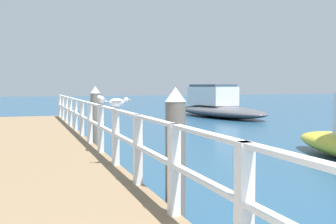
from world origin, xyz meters
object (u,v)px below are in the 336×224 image
object	(u,v)px
boat_0	(217,106)
seagull_background	(101,99)
seagull_foreground	(117,102)
dock_piling_far	(96,120)
dock_piling_near	(175,158)

from	to	relation	value
boat_0	seagull_background	bearing A→B (deg)	-132.56
seagull_foreground	boat_0	xyz separation A→B (m)	(10.19, 16.47, -1.02)
dock_piling_far	seagull_foreground	bearing A→B (deg)	-94.57
boat_0	dock_piling_far	bearing A→B (deg)	-137.91
dock_piling_near	seagull_background	distance (m)	3.69
seagull_background	dock_piling_near	bearing A→B (deg)	-90.65
dock_piling_near	seagull_foreground	size ratio (longest dim) A/B	4.17
dock_piling_far	seagull_foreground	world-z (taller)	dock_piling_far
seagull_background	dock_piling_far	bearing A→B (deg)	76.30
seagull_foreground	dock_piling_near	bearing A→B (deg)	17.32
seagull_background	boat_0	distance (m)	18.10
dock_piling_far	seagull_foreground	xyz separation A→B (m)	(-0.37, -4.65, 0.71)
dock_piling_near	boat_0	distance (m)	20.96
dock_piling_near	seagull_foreground	distance (m)	2.20
dock_piling_near	dock_piling_far	size ratio (longest dim) A/B	1.00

